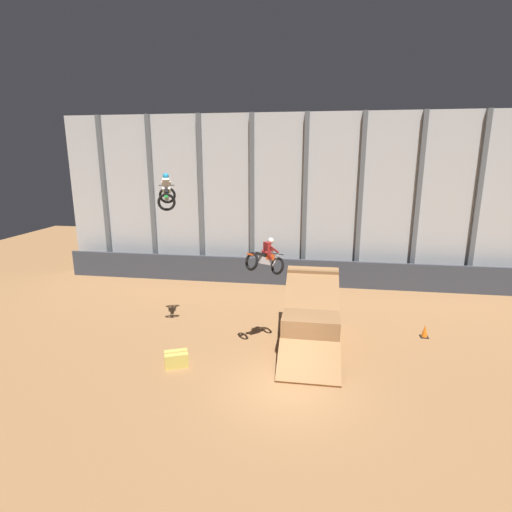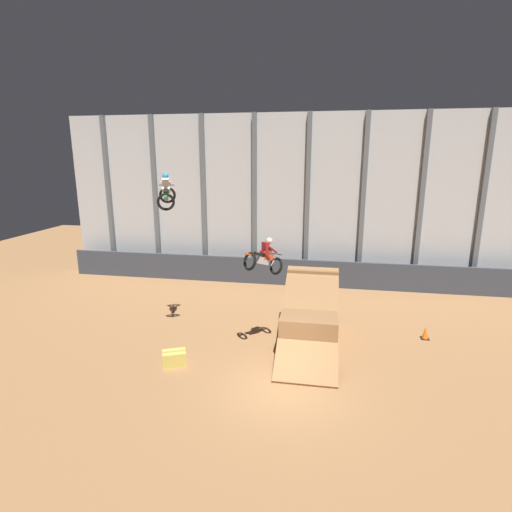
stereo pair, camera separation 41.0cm
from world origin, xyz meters
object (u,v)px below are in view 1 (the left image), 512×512
rider_bike_left_air (167,193)px  rider_bike_right_air (266,258)px  dirt_ramp (311,318)px  hay_bale_trackside (176,359)px  traffic_cone_near_ramp (425,331)px

rider_bike_left_air → rider_bike_right_air: (4.35, -0.88, -2.43)m
dirt_ramp → hay_bale_trackside: size_ratio=5.27×
rider_bike_left_air → rider_bike_right_air: 5.06m
dirt_ramp → rider_bike_left_air: (-6.20, -0.49, 5.45)m
rider_bike_left_air → hay_bale_trackside: bearing=-87.4°
rider_bike_right_air → traffic_cone_near_ramp: rider_bike_right_air is taller
rider_bike_right_air → hay_bale_trackside: bearing=-109.2°
rider_bike_left_air → hay_bale_trackside: rider_bike_left_air is taller
rider_bike_right_air → traffic_cone_near_ramp: bearing=61.6°
dirt_ramp → rider_bike_left_air: 8.27m
dirt_ramp → rider_bike_right_air: size_ratio=3.27×
traffic_cone_near_ramp → rider_bike_left_air: bearing=-172.3°
dirt_ramp → rider_bike_left_air: bearing=-175.5°
rider_bike_right_air → hay_bale_trackside: (-3.28, -1.77, -3.75)m
rider_bike_right_air → rider_bike_left_air: bearing=-148.9°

